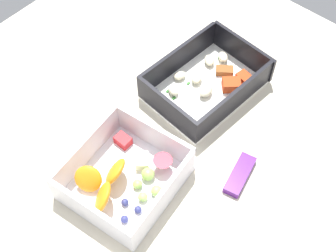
# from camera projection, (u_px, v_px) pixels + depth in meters

# --- Properties ---
(table_surface) EXTENTS (0.80, 0.80, 0.02)m
(table_surface) POSITION_uv_depth(u_px,v_px,m) (165.00, 139.00, 0.73)
(table_surface) COLOR beige
(table_surface) RESTS_ON ground
(pasta_container) EXTENTS (0.19, 0.15, 0.05)m
(pasta_container) POSITION_uv_depth(u_px,v_px,m) (207.00, 82.00, 0.76)
(pasta_container) COLOR white
(pasta_container) RESTS_ON table_surface
(fruit_bowl) EXTENTS (0.17, 0.16, 0.06)m
(fruit_bowl) POSITION_uv_depth(u_px,v_px,m) (124.00, 177.00, 0.66)
(fruit_bowl) COLOR white
(fruit_bowl) RESTS_ON table_surface
(candy_bar) EXTENTS (0.07, 0.04, 0.01)m
(candy_bar) POSITION_uv_depth(u_px,v_px,m) (240.00, 175.00, 0.68)
(candy_bar) COLOR #51197A
(candy_bar) RESTS_ON table_surface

